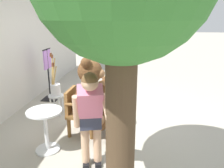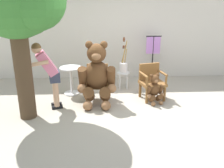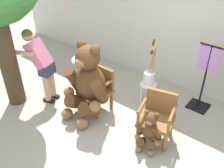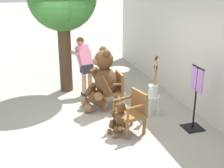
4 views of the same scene
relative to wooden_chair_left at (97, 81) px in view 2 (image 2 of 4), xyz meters
The scene contains 11 objects.
ground_plane 1.00m from the wooden_chair_left, 40.81° to the right, with size 60.00×60.00×0.00m, color #A8A091.
back_wall 2.15m from the wooden_chair_left, 69.69° to the left, with size 10.00×0.16×2.80m, color beige.
wooden_chair_left is the anchor object (origin of this frame).
wooden_chair_right 1.33m from the wooden_chair_left, ahead, with size 0.67×0.64×0.86m.
teddy_bear_large 0.37m from the wooden_chair_left, 90.89° to the right, with size 0.89×0.85×1.49m.
teddy_bear_small 1.39m from the wooden_chair_left, 11.63° to the right, with size 0.45×0.45×0.72m.
person_visitor 1.24m from the wooden_chair_left, 156.70° to the right, with size 0.76×0.61×1.51m.
white_stool 1.03m from the wooden_chair_left, 46.60° to the left, with size 0.34×0.34×0.46m.
brush_bucket 1.05m from the wooden_chair_left, 46.68° to the left, with size 0.22×0.22×0.95m.
round_side_table 0.78m from the wooden_chair_left, 150.71° to the left, with size 0.56×0.56×0.72m.
clothing_display_stand 2.07m from the wooden_chair_left, 38.55° to the left, with size 0.44×0.40×1.36m.
Camera 2 is at (-0.59, -5.18, 2.46)m, focal length 40.00 mm.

